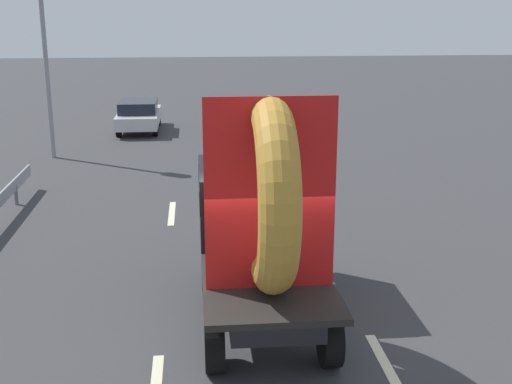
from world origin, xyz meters
TOP-DOWN VIEW (x-y plane):
  - ground_plane at (0.00, 0.00)m, footprint 120.00×120.00m
  - flatbed_truck at (-0.09, 0.52)m, footprint 2.02×5.01m
  - distant_sedan at (-3.47, 18.40)m, footprint 1.70×3.96m
  - traffic_light at (-6.08, 13.46)m, footprint 0.42×0.36m
  - lane_dash_left_far at (-1.78, 6.48)m, footprint 0.16×2.01m
  - lane_dash_right_near at (1.60, -1.60)m, footprint 0.16×2.27m
  - lane_dash_right_far at (1.60, 5.80)m, footprint 0.16×2.03m

SIDE VIEW (x-z plane):
  - ground_plane at x=0.00m, z-range 0.00..0.00m
  - lane_dash_left_far at x=-1.78m, z-range 0.00..0.01m
  - lane_dash_right_near at x=1.60m, z-range 0.00..0.01m
  - lane_dash_right_far at x=1.60m, z-range 0.00..0.01m
  - distant_sedan at x=-3.47m, z-range 0.05..1.34m
  - flatbed_truck at x=-0.09m, z-range -0.17..3.79m
  - traffic_light at x=-6.08m, z-range 0.93..7.43m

